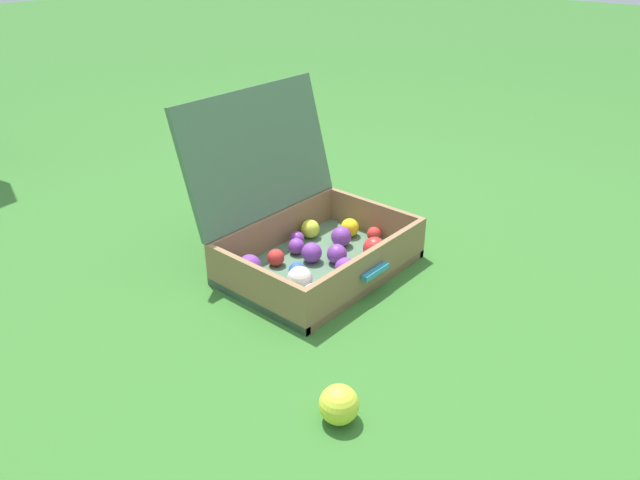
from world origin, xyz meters
name	(u,v)px	position (x,y,z in m)	size (l,w,h in m)	color
ground_plane	(337,274)	(0.00, 0.00, 0.00)	(16.00, 16.00, 0.00)	#336B28
open_suitcase	(305,233)	(-0.02, 0.12, 0.11)	(0.57, 0.54, 0.52)	#4C7051
stray_ball_on_grass	(339,404)	(-0.48, -0.40, 0.04)	(0.09, 0.09, 0.09)	#CCDB38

